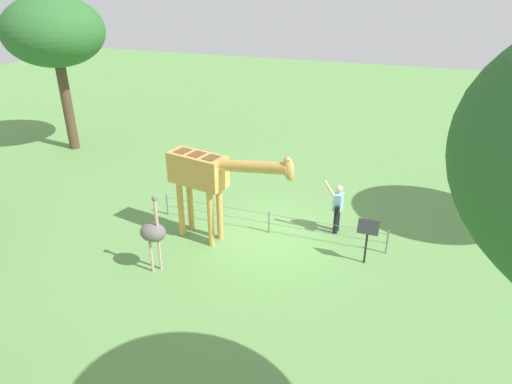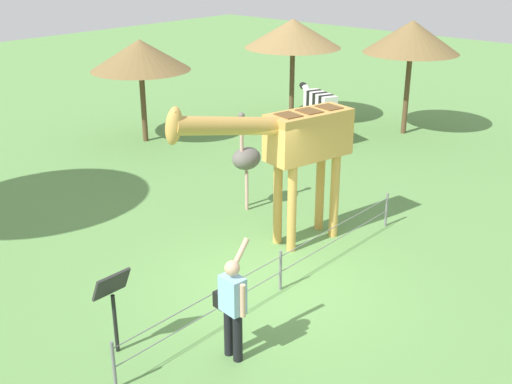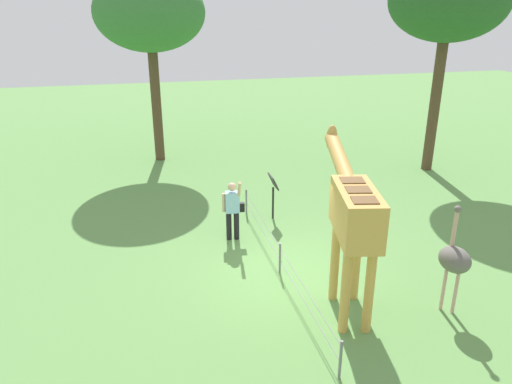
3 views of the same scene
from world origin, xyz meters
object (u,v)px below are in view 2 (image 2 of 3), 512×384
visitor (233,303)px  shade_hut_far (412,37)px  info_sign (113,295)px  shade_hut_aside (140,55)px  zebra (319,105)px  ostrich (246,159)px  shade_hut_near (293,33)px  giraffe (294,143)px

visitor → shade_hut_far: 12.59m
visitor → shade_hut_far: bearing=-161.8°
shade_hut_far → info_sign: 13.24m
shade_hut_aside → visitor: bearing=57.5°
zebra → ostrich: bearing=18.7°
shade_hut_far → info_sign: (12.84, 2.51, -2.01)m
shade_hut_near → shade_hut_far: 3.66m
zebra → shade_hut_aside: (3.20, -4.05, 1.40)m
shade_hut_far → shade_hut_aside: (5.89, -5.40, -0.39)m
ostrich → info_sign: bearing=22.7°
zebra → shade_hut_aside: 5.35m
visitor → shade_hut_near: (-10.40, -7.27, 1.99)m
visitor → ostrich: 5.49m
zebra → shade_hut_far: size_ratio=0.52×
ostrich → shade_hut_far: 7.84m
giraffe → zebra: giraffe is taller
giraffe → visitor: 4.02m
giraffe → shade_hut_aside: 8.01m
visitor → info_sign: bearing=-52.8°
shade_hut_far → shade_hut_aside: 8.00m
zebra → ostrich: (4.94, 1.67, 0.01)m
zebra → info_sign: zebra is taller
visitor → info_sign: (1.04, -1.37, 0.05)m
ostrich → shade_hut_near: size_ratio=0.67×
zebra → visitor: bearing=29.9°
giraffe → shade_hut_near: shade_hut_near is taller
giraffe → shade_hut_aside: size_ratio=1.31×
zebra → info_sign: (10.15, 3.85, -0.21)m
visitor → shade_hut_far: shade_hut_far is taller
shade_hut_near → info_sign: bearing=27.2°
zebra → ostrich: size_ratio=0.79×
zebra → shade_hut_far: bearing=153.4°
zebra → shade_hut_near: bearing=-122.4°
ostrich → info_sign: size_ratio=1.70×
zebra → shade_hut_near: shade_hut_near is taller
info_sign → zebra: bearing=-159.2°
shade_hut_far → visitor: bearing=18.2°
shade_hut_far → giraffe: bearing=14.9°
shade_hut_aside → shade_hut_far: bearing=137.5°
giraffe → zebra: (-5.66, -3.56, -0.95)m
giraffe → shade_hut_near: 8.96m
shade_hut_far → info_sign: shade_hut_far is taller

